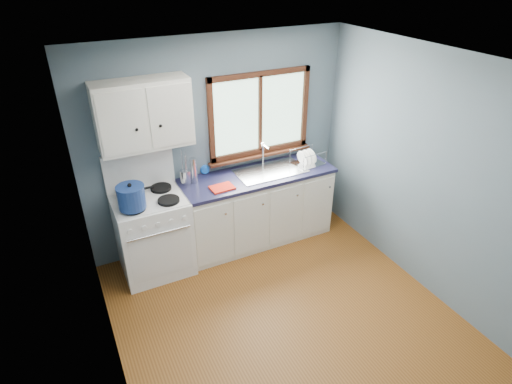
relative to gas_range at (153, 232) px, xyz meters
name	(u,v)px	position (x,y,z in m)	size (l,w,h in m)	color
floor	(292,326)	(0.95, -1.47, -0.50)	(3.20, 3.60, 0.02)	brown
ceiling	(307,69)	(0.95, -1.47, 2.02)	(3.20, 3.60, 0.02)	white
wall_back	(218,144)	(0.95, 0.34, 0.76)	(3.20, 0.02, 2.50)	slate
wall_left	(101,275)	(-0.66, -1.47, 0.76)	(0.02, 3.60, 2.50)	slate
wall_right	(437,180)	(2.56, -1.47, 0.76)	(0.02, 3.60, 2.50)	slate
gas_range	(153,232)	(0.00, 0.00, 0.00)	(0.76, 0.69, 1.36)	white
base_cabinets	(257,211)	(1.31, 0.02, -0.08)	(1.85, 0.60, 0.88)	silver
countertop	(257,176)	(1.31, 0.02, 0.41)	(1.89, 0.64, 0.04)	black
sink	(270,176)	(1.49, 0.02, 0.37)	(0.84, 0.46, 0.44)	silver
window	(260,120)	(1.48, 0.30, 0.98)	(1.36, 0.10, 1.03)	#9EC6A8
upper_cabinets	(144,115)	(0.10, 0.15, 1.31)	(0.95, 0.35, 0.70)	silver
skillet	(129,192)	(-0.16, 0.13, 0.49)	(0.41, 0.28, 0.05)	black
stockpot	(131,197)	(-0.19, -0.16, 0.59)	(0.29, 0.29, 0.28)	navy
utensil_crock	(186,176)	(0.48, 0.17, 0.51)	(0.13, 0.13, 0.41)	silver
thermos	(194,171)	(0.57, 0.14, 0.58)	(0.07, 0.07, 0.31)	silver
soap_bottle	(204,164)	(0.75, 0.27, 0.56)	(0.11, 0.11, 0.28)	blue
dish_towel	(222,188)	(0.80, -0.13, 0.44)	(0.26, 0.19, 0.02)	red
dish_rack	(307,160)	(1.99, -0.01, 0.48)	(0.40, 0.32, 0.19)	silver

